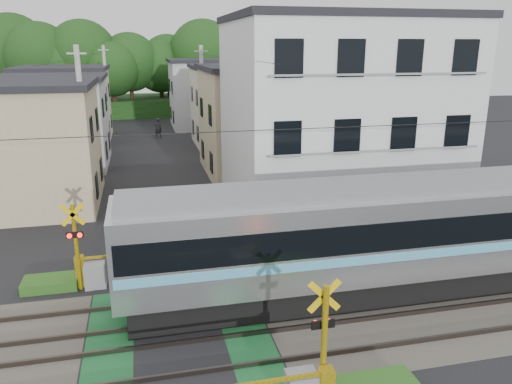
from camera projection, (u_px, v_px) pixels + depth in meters
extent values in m
plane|color=black|center=(178.00, 335.00, 14.25)|extent=(120.00, 120.00, 0.00)
cube|color=#47423A|center=(178.00, 335.00, 14.25)|extent=(120.00, 6.00, 0.00)
cube|color=black|center=(178.00, 335.00, 14.25)|extent=(5.20, 120.00, 0.00)
cube|color=#145126|center=(109.00, 343.00, 13.83)|extent=(1.30, 6.00, 0.00)
cube|color=#145126|center=(243.00, 327.00, 14.66)|extent=(1.30, 6.00, 0.00)
cube|color=#3F3833|center=(184.00, 374.00, 12.45)|extent=(120.00, 0.08, 0.14)
cube|color=#3F3833|center=(180.00, 343.00, 13.76)|extent=(120.00, 0.08, 0.14)
cube|color=#3F3833|center=(177.00, 324.00, 14.70)|extent=(120.00, 0.08, 0.14)
cube|color=#3F3833|center=(174.00, 301.00, 16.00)|extent=(120.00, 0.08, 0.14)
cube|color=black|center=(393.00, 277.00, 16.83)|extent=(17.43, 2.40, 0.91)
cube|color=black|center=(206.00, 302.00, 15.50)|extent=(2.42, 2.22, 0.61)
cube|color=silver|center=(398.00, 228.00, 16.34)|extent=(18.16, 2.82, 2.62)
cube|color=black|center=(398.00, 218.00, 16.25)|extent=(17.87, 2.86, 0.89)
cube|color=#52A6D0|center=(397.00, 238.00, 16.44)|extent=(17.98, 2.85, 0.28)
cube|color=slate|center=(401.00, 186.00, 15.93)|extent=(17.79, 2.32, 0.24)
cube|color=black|center=(111.00, 240.00, 14.26)|extent=(0.10, 2.43, 1.57)
cylinder|color=yellow|center=(324.00, 347.00, 11.11)|extent=(0.14, 0.14, 3.00)
cube|color=yellow|center=(324.00, 296.00, 10.87)|extent=(0.77, 0.05, 0.77)
cube|color=yellow|center=(324.00, 296.00, 10.87)|extent=(0.77, 0.05, 0.77)
cube|color=black|center=(323.00, 324.00, 11.07)|extent=(0.55, 0.05, 0.20)
sphere|color=#FF0C07|center=(315.00, 324.00, 11.09)|extent=(0.16, 0.16, 0.16)
sphere|color=#FF0C07|center=(329.00, 322.00, 11.16)|extent=(0.16, 0.16, 0.16)
cylinder|color=yellow|center=(77.00, 248.00, 16.54)|extent=(0.14, 0.14, 3.00)
cube|color=yellow|center=(73.00, 215.00, 16.11)|extent=(0.77, 0.05, 0.77)
cube|color=yellow|center=(73.00, 215.00, 16.11)|extent=(0.77, 0.05, 0.77)
cube|color=black|center=(75.00, 235.00, 16.30)|extent=(0.55, 0.05, 0.20)
sphere|color=#FF0C07|center=(69.00, 236.00, 16.21)|extent=(0.16, 0.16, 0.16)
sphere|color=#FF0C07|center=(80.00, 235.00, 16.28)|extent=(0.16, 0.16, 0.16)
cube|color=gray|center=(95.00, 275.00, 16.94)|extent=(0.70, 0.50, 0.90)
cube|color=yellow|center=(80.00, 271.00, 17.04)|extent=(0.30, 0.30, 1.10)
cube|color=yellow|center=(147.00, 253.00, 17.40)|extent=(4.20, 0.08, 0.08)
cube|color=silver|center=(338.00, 121.00, 23.70)|extent=(10.00, 8.00, 9.00)
cube|color=black|center=(343.00, 18.00, 22.39)|extent=(10.20, 8.16, 0.30)
cube|color=black|center=(286.00, 213.00, 19.98)|extent=(1.10, 0.06, 1.40)
cube|color=black|center=(343.00, 209.00, 20.51)|extent=(1.10, 0.06, 1.40)
cube|color=black|center=(398.00, 205.00, 21.04)|extent=(1.10, 0.06, 1.40)
cube|color=black|center=(449.00, 201.00, 21.58)|extent=(1.10, 0.06, 1.40)
cube|color=gray|center=(373.00, 222.00, 20.75)|extent=(9.00, 0.06, 0.08)
cube|color=black|center=(288.00, 139.00, 19.13)|extent=(1.10, 0.06, 1.40)
cube|color=black|center=(347.00, 137.00, 19.67)|extent=(1.10, 0.06, 1.40)
cube|color=black|center=(404.00, 134.00, 20.20)|extent=(1.10, 0.06, 1.40)
cube|color=black|center=(457.00, 132.00, 20.73)|extent=(1.10, 0.06, 1.40)
cube|color=gray|center=(378.00, 151.00, 19.90)|extent=(9.00, 0.06, 0.08)
cube|color=black|center=(289.00, 58.00, 18.29)|extent=(1.10, 0.06, 1.40)
cube|color=black|center=(351.00, 58.00, 18.82)|extent=(1.10, 0.06, 1.40)
cube|color=black|center=(410.00, 58.00, 19.35)|extent=(1.10, 0.06, 1.40)
cube|color=black|center=(466.00, 57.00, 19.89)|extent=(1.10, 0.06, 1.40)
cube|color=gray|center=(383.00, 74.00, 19.06)|extent=(9.00, 0.06, 0.08)
cube|color=tan|center=(23.00, 148.00, 25.07)|extent=(7.00, 7.00, 6.00)
cube|color=black|center=(15.00, 84.00, 24.19)|extent=(7.35, 7.35, 0.30)
cube|color=black|center=(97.00, 185.00, 24.69)|extent=(0.06, 1.00, 1.20)
cube|color=black|center=(101.00, 169.00, 27.96)|extent=(0.06, 1.00, 1.20)
cube|color=black|center=(92.00, 129.00, 23.90)|extent=(0.06, 1.00, 1.20)
cube|color=black|center=(97.00, 119.00, 27.17)|extent=(0.06, 1.00, 1.20)
cube|color=tan|center=(261.00, 123.00, 31.63)|extent=(7.00, 8.00, 6.50)
cube|color=black|center=(261.00, 68.00, 30.67)|extent=(7.35, 8.40, 0.30)
cube|color=black|center=(211.00, 162.00, 29.55)|extent=(0.06, 1.00, 1.20)
cube|color=black|center=(203.00, 149.00, 33.28)|extent=(0.06, 1.00, 1.20)
cube|color=black|center=(210.00, 115.00, 28.76)|extent=(0.06, 1.00, 1.20)
cube|color=black|center=(201.00, 107.00, 32.49)|extent=(0.06, 1.00, 1.20)
cube|color=#ACAFB1|center=(44.00, 124.00, 33.41)|extent=(8.00, 7.00, 5.80)
cube|color=black|center=(38.00, 78.00, 32.55)|extent=(8.40, 7.35, 0.30)
cube|color=black|center=(107.00, 150.00, 33.10)|extent=(0.06, 1.00, 1.20)
cube|color=black|center=(109.00, 141.00, 36.37)|extent=(0.06, 1.00, 1.20)
cube|color=black|center=(103.00, 107.00, 32.31)|extent=(0.06, 1.00, 1.20)
cube|color=black|center=(106.00, 102.00, 35.58)|extent=(0.06, 1.00, 1.20)
cube|color=beige|center=(237.00, 107.00, 41.11)|extent=(7.00, 7.00, 6.20)
cube|color=black|center=(237.00, 66.00, 40.19)|extent=(7.35, 7.35, 0.30)
cube|color=black|center=(198.00, 134.00, 39.21)|extent=(0.06, 1.00, 1.20)
cube|color=black|center=(193.00, 127.00, 42.48)|extent=(0.06, 1.00, 1.20)
cube|color=black|center=(197.00, 98.00, 38.42)|extent=(0.06, 1.00, 1.20)
cube|color=black|center=(192.00, 94.00, 41.69)|extent=(0.06, 1.00, 1.20)
cube|color=beige|center=(66.00, 106.00, 42.77)|extent=(7.00, 8.00, 6.00)
cube|color=black|center=(62.00, 68.00, 41.88)|extent=(7.35, 8.40, 0.30)
cube|color=black|center=(109.00, 128.00, 42.14)|extent=(0.06, 1.00, 1.20)
cube|color=black|center=(111.00, 121.00, 45.88)|extent=(0.06, 1.00, 1.20)
cube|color=black|center=(106.00, 94.00, 41.35)|extent=(0.06, 1.00, 1.20)
cube|color=black|center=(109.00, 90.00, 45.09)|extent=(0.06, 1.00, 1.20)
cube|color=#ACAFB1|center=(212.00, 95.00, 50.27)|extent=(8.00, 7.00, 6.40)
cube|color=black|center=(211.00, 60.00, 49.33)|extent=(8.40, 7.35, 0.30)
cube|color=black|center=(173.00, 117.00, 48.30)|extent=(0.06, 1.00, 1.20)
cube|color=black|center=(171.00, 113.00, 51.57)|extent=(0.06, 1.00, 1.20)
cube|color=black|center=(172.00, 88.00, 47.51)|extent=(0.06, 1.00, 1.20)
cube|color=black|center=(170.00, 85.00, 50.78)|extent=(0.06, 1.00, 1.20)
cube|color=#1A3E14|center=(145.00, 105.00, 60.69)|extent=(40.00, 10.00, 2.00)
cylinder|color=#332114|center=(19.00, 91.00, 57.49)|extent=(0.50, 0.50, 5.76)
sphere|color=#1A3E14|center=(13.00, 50.00, 56.19)|extent=(8.07, 8.07, 8.07)
cylinder|color=#332114|center=(44.00, 95.00, 55.78)|extent=(0.50, 0.50, 5.27)
sphere|color=#1A3E14|center=(39.00, 56.00, 54.59)|extent=(7.38, 7.38, 7.38)
cylinder|color=#332114|center=(67.00, 98.00, 56.18)|extent=(0.50, 0.50, 4.56)
sphere|color=#1A3E14|center=(63.00, 65.00, 55.15)|extent=(6.38, 6.38, 6.38)
cylinder|color=#332114|center=(87.00, 94.00, 56.72)|extent=(0.50, 0.50, 5.41)
sphere|color=#1A3E14|center=(83.00, 54.00, 55.50)|extent=(7.57, 7.57, 7.57)
cylinder|color=#332114|center=(115.00, 100.00, 55.52)|extent=(0.50, 0.50, 4.21)
sphere|color=#1A3E14|center=(112.00, 69.00, 54.57)|extent=(5.89, 5.89, 5.89)
cylinder|color=#332114|center=(132.00, 96.00, 57.91)|extent=(0.50, 0.50, 4.73)
sphere|color=#1A3E14|center=(130.00, 62.00, 56.84)|extent=(6.62, 6.62, 6.62)
cylinder|color=#332114|center=(162.00, 96.00, 59.56)|extent=(0.50, 0.50, 4.29)
sphere|color=#1A3E14|center=(160.00, 67.00, 58.59)|extent=(6.00, 6.00, 6.00)
cylinder|color=#332114|center=(169.00, 93.00, 61.72)|extent=(0.50, 0.50, 4.67)
sphere|color=#1A3E14|center=(168.00, 62.00, 60.67)|extent=(6.54, 6.54, 6.54)
cylinder|color=#332114|center=(204.00, 91.00, 59.47)|extent=(0.50, 0.50, 5.49)
sphere|color=#1A3E14|center=(203.00, 53.00, 58.23)|extent=(7.69, 7.69, 7.69)
cylinder|color=#332114|center=(214.00, 91.00, 60.88)|extent=(0.50, 0.50, 5.22)
sphere|color=#1A3E14|center=(213.00, 56.00, 59.71)|extent=(7.31, 7.31, 7.31)
cylinder|color=#332114|center=(246.00, 92.00, 61.28)|extent=(0.50, 0.50, 5.04)
sphere|color=#1A3E14|center=(246.00, 58.00, 60.14)|extent=(7.06, 7.06, 7.06)
cylinder|color=#332114|center=(267.00, 97.00, 59.43)|extent=(0.50, 0.50, 4.06)
sphere|color=#1A3E14|center=(267.00, 69.00, 58.51)|extent=(5.68, 5.68, 5.68)
cube|color=black|center=(367.00, 126.00, 15.09)|extent=(60.00, 0.02, 0.02)
cylinder|color=#A5A5A0|center=(84.00, 129.00, 24.53)|extent=(0.26, 0.26, 8.00)
cube|color=#A5A5A0|center=(77.00, 53.00, 23.52)|extent=(0.90, 0.08, 0.08)
cylinder|color=#A5A5A0|center=(203.00, 105.00, 34.46)|extent=(0.26, 0.26, 8.00)
cube|color=#A5A5A0|center=(201.00, 51.00, 33.45)|extent=(0.90, 0.08, 0.08)
cylinder|color=#A5A5A0|center=(107.00, 92.00, 44.16)|extent=(0.26, 0.26, 8.00)
cube|color=#A5A5A0|center=(103.00, 50.00, 43.14)|extent=(0.90, 0.08, 0.08)
cube|color=black|center=(94.00, 54.00, 33.39)|extent=(0.02, 42.00, 0.02)
cube|color=black|center=(198.00, 54.00, 34.91)|extent=(0.02, 42.00, 0.02)
imported|color=#2B2933|center=(158.00, 128.00, 44.52)|extent=(0.67, 0.45, 1.78)
cube|color=#2D5E1E|center=(51.00, 283.00, 16.97)|extent=(1.80, 1.00, 0.36)
cube|color=#2D5E1E|center=(298.00, 268.00, 18.20)|extent=(1.50, 0.90, 0.30)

